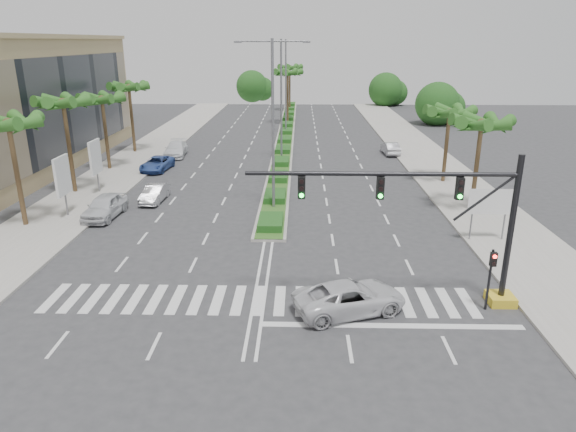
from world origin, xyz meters
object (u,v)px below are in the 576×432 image
car_parked_c (157,164)px  car_crossing (350,298)px  car_parked_a (105,206)px  car_right (390,148)px  car_parked_d (176,149)px  car_parked_b (155,194)px

car_parked_c → car_crossing: car_crossing is taller
car_parked_a → car_right: bearing=46.3°
car_crossing → car_parked_d: bearing=5.9°
car_parked_b → car_right: size_ratio=0.95×
car_crossing → car_right: bearing=-31.7°
car_crossing → car_right: (7.55, 34.71, -0.04)m
car_parked_d → car_parked_a: bearing=-94.7°
car_parked_b → car_crossing: (13.56, -16.75, 0.08)m
car_parked_a → car_parked_d: car_parked_a is taller
car_parked_c → car_crossing: (16.05, -26.73, 0.06)m
car_crossing → car_parked_b: bearing=19.6°
car_parked_c → car_parked_d: (0.32, 6.53, 0.10)m
car_parked_c → car_right: size_ratio=1.15×
car_parked_a → car_parked_c: 13.77m
car_parked_c → car_crossing: bearing=-53.5°
car_parked_b → car_parked_c: 10.28m
car_parked_b → car_right: (21.11, 17.95, 0.04)m
car_parked_b → car_crossing: car_crossing is taller
car_parked_a → car_right: size_ratio=1.15×
car_parked_d → car_parked_c: bearing=-96.5°
car_parked_a → car_crossing: size_ratio=0.92×
car_parked_b → car_parked_d: car_parked_d is taller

